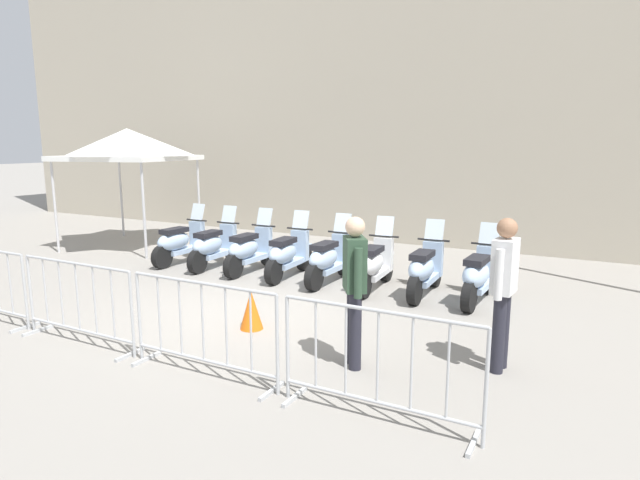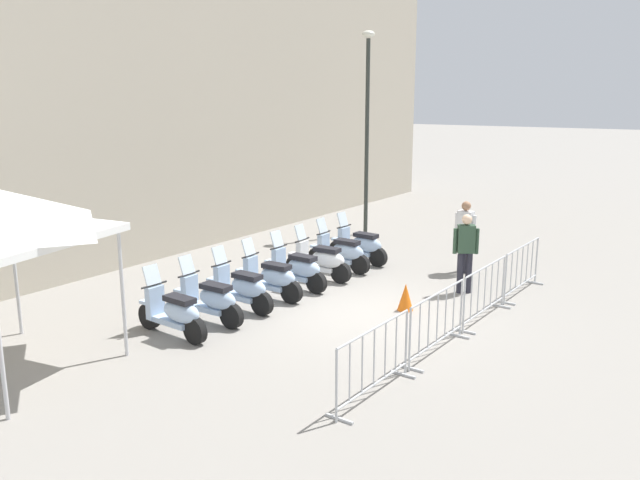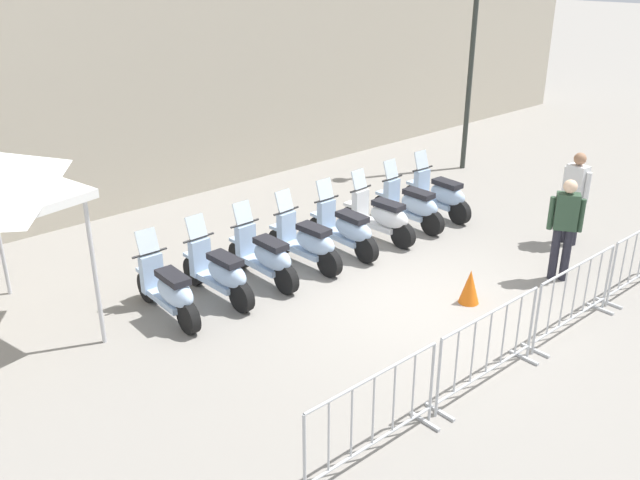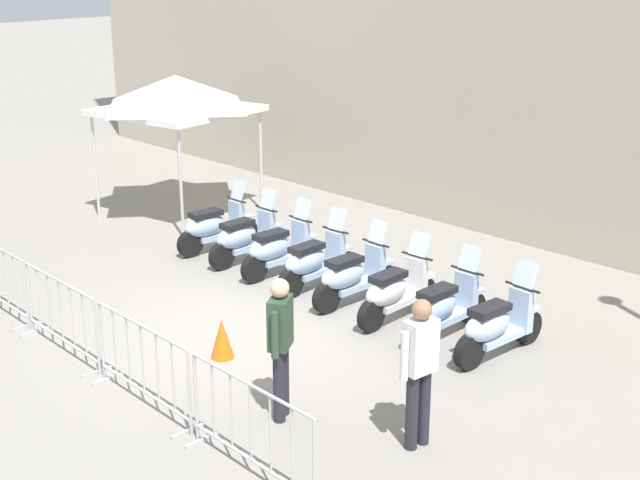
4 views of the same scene
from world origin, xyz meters
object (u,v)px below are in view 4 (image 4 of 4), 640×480
at_px(motorcycle_1, 245,238).
at_px(barrier_segment_1, 61,317).
at_px(officer_mid_plaza, 281,340).
at_px(motorcycle_2, 278,249).
at_px(barrier_segment_2, 143,366).
at_px(barrier_segment_3, 251,431).
at_px(motorcycle_6, 444,308).
at_px(canopy_tent, 176,94).
at_px(traffic_cone, 222,339).
at_px(motorcycle_0, 214,227).
at_px(motorcycle_3, 314,262).
at_px(motorcycle_4, 352,276).
at_px(officer_near_row_end, 420,365).
at_px(motorcycle_5, 395,292).
at_px(motorcycle_7, 497,326).

relative_size(motorcycle_1, barrier_segment_1, 0.90).
distance_m(motorcycle_1, officer_mid_plaza, 5.56).
height_order(motorcycle_2, barrier_segment_2, motorcycle_2).
bearing_deg(barrier_segment_2, barrier_segment_3, -11.40).
relative_size(motorcycle_2, barrier_segment_1, 0.90).
distance_m(motorcycle_6, canopy_tent, 8.13).
xyz_separation_m(motorcycle_2, traffic_cone, (1.36, -2.99, -0.18)).
relative_size(motorcycle_0, officer_mid_plaza, 0.99).
bearing_deg(motorcycle_1, barrier_segment_2, -63.29).
bearing_deg(barrier_segment_2, motorcycle_0, 123.69).
xyz_separation_m(motorcycle_1, motorcycle_3, (1.75, -0.35, 0.00)).
xyz_separation_m(motorcycle_3, officer_mid_plaza, (2.12, -3.61, 0.53)).
relative_size(motorcycle_4, barrier_segment_3, 0.90).
bearing_deg(barrier_segment_1, motorcycle_4, 59.06).
relative_size(motorcycle_1, officer_mid_plaza, 0.99).
bearing_deg(motorcycle_2, motorcycle_6, -11.35).
bearing_deg(motorcycle_0, officer_mid_plaza, -41.01).
distance_m(motorcycle_2, officer_near_row_end, 5.75).
bearing_deg(motorcycle_3, motorcycle_5, -12.21).
height_order(barrier_segment_2, canopy_tent, canopy_tent).
bearing_deg(officer_near_row_end, motorcycle_5, 124.61).
height_order(motorcycle_6, barrier_segment_2, motorcycle_6).
bearing_deg(officer_near_row_end, motorcycle_6, 111.98).
distance_m(canopy_tent, traffic_cone, 7.50).
height_order(canopy_tent, traffic_cone, canopy_tent).
xyz_separation_m(motorcycle_1, officer_mid_plaza, (3.87, -3.96, 0.53)).
relative_size(motorcycle_5, barrier_segment_2, 0.90).
distance_m(motorcycle_4, motorcycle_6, 1.78).
distance_m(motorcycle_1, motorcycle_6, 4.44).
bearing_deg(canopy_tent, officer_mid_plaza, -38.57).
relative_size(motorcycle_6, motorcycle_7, 1.01).
xyz_separation_m(barrier_segment_1, canopy_tent, (-3.48, 5.88, 2.00)).
height_order(motorcycle_6, canopy_tent, canopy_tent).
relative_size(motorcycle_2, motorcycle_5, 1.00).
height_order(motorcycle_1, motorcycle_6, same).
relative_size(motorcycle_7, barrier_segment_1, 0.89).
bearing_deg(motorcycle_5, motorcycle_4, 168.21).
relative_size(motorcycle_2, barrier_segment_3, 0.90).
bearing_deg(traffic_cone, motorcycle_1, 125.38).
bearing_deg(motorcycle_0, motorcycle_6, -11.15).
xyz_separation_m(motorcycle_2, motorcycle_5, (2.61, -0.56, 0.00)).
xyz_separation_m(barrier_segment_1, traffic_cone, (1.87, 1.13, -0.25)).
distance_m(motorcycle_0, motorcycle_5, 4.45).
xyz_separation_m(barrier_segment_1, officer_mid_plaza, (3.50, 0.32, 0.46)).
relative_size(motorcycle_6, officer_mid_plaza, 0.99).
relative_size(motorcycle_2, officer_near_row_end, 0.99).
relative_size(motorcycle_7, officer_mid_plaza, 0.98).
bearing_deg(canopy_tent, barrier_segment_3, -41.91).
distance_m(barrier_segment_2, officer_near_row_end, 3.32).
xyz_separation_m(motorcycle_4, barrier_segment_3, (1.73, -4.54, 0.07)).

